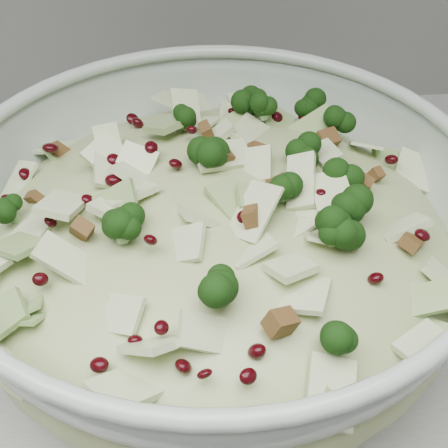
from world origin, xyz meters
TOP-DOWN VIEW (x-y plane):
  - mixing_bowl at (-0.52, 1.60)m, footprint 0.42×0.42m
  - salad at (-0.52, 1.60)m, footprint 0.51×0.51m

SIDE VIEW (x-z plane):
  - mixing_bowl at x=-0.52m, z-range 0.90..1.07m
  - salad at x=-0.52m, z-range 0.93..1.09m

